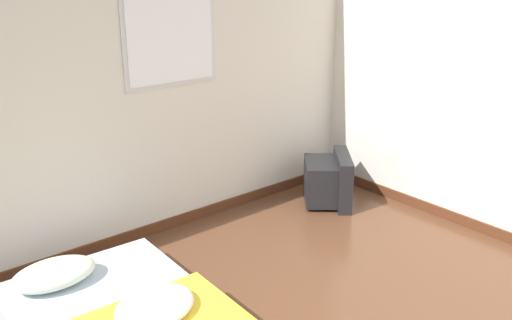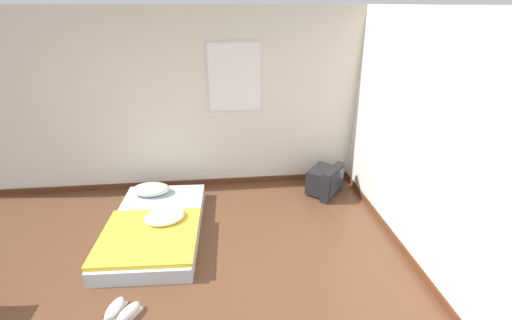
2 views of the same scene
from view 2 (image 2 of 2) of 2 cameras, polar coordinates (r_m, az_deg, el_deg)
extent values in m
cube|color=silver|center=(5.06, -12.78, 9.05)|extent=(7.62, 0.06, 2.60)
cube|color=#562D19|center=(5.49, -11.61, -3.77)|extent=(7.62, 0.02, 0.09)
cube|color=silver|center=(4.91, -3.57, 13.55)|extent=(0.80, 0.01, 1.00)
cube|color=white|center=(4.91, -3.57, 13.54)|extent=(0.73, 0.01, 0.93)
cube|color=silver|center=(3.24, 34.09, -3.77)|extent=(0.06, 7.78, 2.60)
cube|color=#562D19|center=(3.90, 29.00, -20.33)|extent=(0.02, 7.78, 0.09)
cube|color=silver|center=(4.49, -16.32, -10.63)|extent=(1.15, 1.83, 0.18)
ellipsoid|color=silver|center=(5.01, -17.14, -4.69)|extent=(0.53, 0.36, 0.14)
cube|color=yellow|center=(4.16, -17.42, -11.98)|extent=(1.14, 1.08, 0.05)
ellipsoid|color=silver|center=(4.33, -14.97, -9.05)|extent=(0.56, 0.50, 0.11)
cube|color=black|center=(5.22, 10.70, -3.22)|extent=(0.51, 0.53, 0.36)
cube|color=black|center=(5.14, 12.68, -3.60)|extent=(0.46, 0.50, 0.45)
cube|color=#283342|center=(5.12, 13.32, -3.67)|extent=(0.31, 0.35, 0.33)
cube|color=silver|center=(3.70, -22.38, -22.37)|extent=(0.18, 0.28, 0.02)
ellipsoid|color=white|center=(3.67, -22.51, -21.85)|extent=(0.19, 0.28, 0.09)
cube|color=silver|center=(3.63, -20.40, -23.21)|extent=(0.23, 0.27, 0.02)
ellipsoid|color=white|center=(3.59, -20.52, -22.69)|extent=(0.23, 0.28, 0.09)
camera|label=1|loc=(2.37, -64.11, -2.10)|focal=40.00mm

